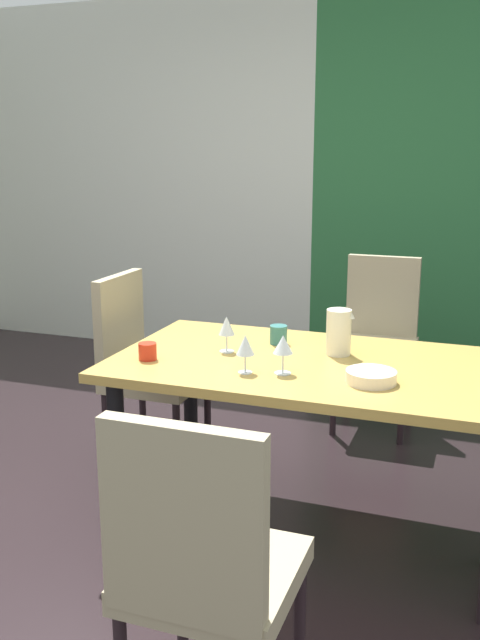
% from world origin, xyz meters
% --- Properties ---
extents(ground_plane, '(5.99, 5.39, 0.02)m').
position_xyz_m(ground_plane, '(0.00, 0.00, -0.01)').
color(ground_plane, black).
extents(back_panel_interior, '(3.03, 0.10, 2.68)m').
position_xyz_m(back_panel_interior, '(-1.48, 2.65, 1.34)').
color(back_panel_interior, silver).
rests_on(back_panel_interior, ground_plane).
extents(dining_table, '(1.72, 0.95, 0.74)m').
position_xyz_m(dining_table, '(0.68, 0.27, 0.65)').
color(dining_table, '#B69044').
rests_on(dining_table, ground_plane).
extents(chair_head_near, '(0.44, 0.44, 0.99)m').
position_xyz_m(chair_head_near, '(0.68, -0.99, 0.56)').
color(chair_head_near, tan).
rests_on(chair_head_near, ground_plane).
extents(chair_head_far, '(0.44, 0.45, 0.98)m').
position_xyz_m(chair_head_far, '(0.71, 1.53, 0.56)').
color(chair_head_far, tan).
rests_on(chair_head_far, ground_plane).
extents(chair_left_far, '(0.45, 0.44, 0.99)m').
position_xyz_m(chair_left_far, '(-0.30, 0.54, 0.56)').
color(chair_left_far, tan).
rests_on(chair_left_far, ground_plane).
extents(wine_glass_west, '(0.07, 0.07, 0.15)m').
position_xyz_m(wine_glass_west, '(0.43, 0.02, 0.85)').
color(wine_glass_west, silver).
rests_on(wine_glass_west, dining_table).
extents(wine_glass_near_shelf, '(0.07, 0.07, 0.16)m').
position_xyz_m(wine_glass_near_shelf, '(0.26, 0.28, 0.85)').
color(wine_glass_near_shelf, silver).
rests_on(wine_glass_near_shelf, dining_table).
extents(wine_glass_left, '(0.08, 0.08, 0.16)m').
position_xyz_m(wine_glass_left, '(0.57, 0.07, 0.85)').
color(wine_glass_left, silver).
rests_on(wine_glass_left, dining_table).
extents(serving_bowl_south, '(0.19, 0.19, 0.05)m').
position_xyz_m(serving_bowl_south, '(0.92, 0.07, 0.76)').
color(serving_bowl_south, '#F4E1C5').
rests_on(serving_bowl_south, dining_table).
extents(cup_front, '(0.08, 0.08, 0.08)m').
position_xyz_m(cup_front, '(0.43, 0.48, 0.78)').
color(cup_front, '#316E6B').
rests_on(cup_front, dining_table).
extents(cup_corner, '(0.07, 0.07, 0.08)m').
position_xyz_m(cup_corner, '(0.68, 0.58, 0.77)').
color(cup_corner, white).
rests_on(cup_corner, dining_table).
extents(cup_right, '(0.08, 0.08, 0.07)m').
position_xyz_m(cup_right, '(-0.01, 0.06, 0.77)').
color(cup_right, red).
rests_on(cup_right, dining_table).
extents(pitcher_rear, '(0.12, 0.11, 0.20)m').
position_xyz_m(pitcher_rear, '(0.72, 0.40, 0.84)').
color(pitcher_rear, silver).
rests_on(pitcher_rear, dining_table).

